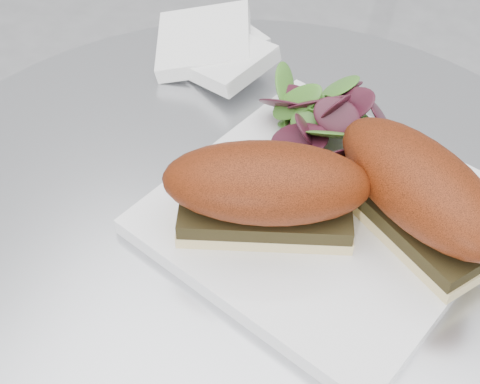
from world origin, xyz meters
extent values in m
cylinder|color=silver|center=(0.00, 0.00, 0.72)|extent=(0.70, 0.70, 0.02)
cube|color=white|center=(0.05, 0.06, 0.74)|extent=(0.31, 0.31, 0.02)
cube|color=beige|center=(0.01, 0.02, 0.75)|extent=(0.15, 0.11, 0.01)
cube|color=black|center=(0.01, 0.02, 0.77)|extent=(0.15, 0.11, 0.01)
ellipsoid|color=#69210A|center=(0.01, 0.02, 0.80)|extent=(0.18, 0.13, 0.06)
cube|color=beige|center=(0.12, 0.07, 0.75)|extent=(0.16, 0.13, 0.01)
cube|color=black|center=(0.12, 0.07, 0.77)|extent=(0.15, 0.13, 0.01)
ellipsoid|color=#69210A|center=(0.12, 0.07, 0.80)|extent=(0.18, 0.15, 0.06)
camera|label=1|loc=(0.15, -0.32, 1.17)|focal=50.00mm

